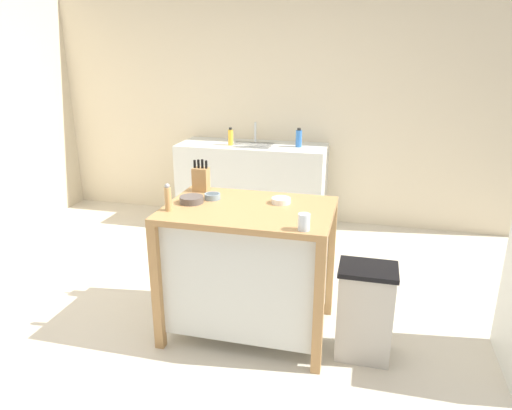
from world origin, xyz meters
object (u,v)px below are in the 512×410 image
at_px(kitchen_island, 249,264).
at_px(bottle_hand_soap, 299,138).
at_px(bowl_ceramic_wide, 212,196).
at_px(knife_block, 201,179).
at_px(sink_faucet, 255,132).
at_px(bowl_ceramic_small, 192,199).
at_px(trash_bin, 365,311).
at_px(drinking_cup, 304,222).
at_px(bowl_stoneware_deep, 281,200).
at_px(bottle_spray_cleaner, 231,137).
at_px(pepper_grinder, 168,198).

bearing_deg(kitchen_island, bottle_hand_soap, 90.07).
height_order(bowl_ceramic_wide, bottle_hand_soap, bottle_hand_soap).
bearing_deg(knife_block, sink_faucet, 92.37).
distance_m(bowl_ceramic_small, sink_faucet, 2.20).
relative_size(trash_bin, sink_faucet, 2.86).
height_order(bowl_ceramic_wide, drinking_cup, drinking_cup).
bearing_deg(kitchen_island, bowl_ceramic_small, -179.59).
xyz_separation_m(bowl_stoneware_deep, bottle_spray_cleaner, (-0.92, 1.83, 0.06)).
distance_m(kitchen_island, bottle_spray_cleaner, 2.15).
bearing_deg(drinking_cup, bowl_stoneware_deep, 116.30).
distance_m(trash_bin, sink_faucet, 2.73).
distance_m(bowl_stoneware_deep, bottle_spray_cleaner, 2.05).
bearing_deg(bowl_ceramic_wide, sink_faucet, 96.16).
height_order(pepper_grinder, sink_faucet, sink_faucet).
xyz_separation_m(bowl_stoneware_deep, bottle_hand_soap, (-0.19, 1.91, 0.07)).
bearing_deg(kitchen_island, pepper_grinder, -158.76).
bearing_deg(bowl_stoneware_deep, pepper_grinder, -154.35).
bearing_deg(knife_block, bottle_spray_cleaner, 99.93).
height_order(bowl_ceramic_wide, bottle_spray_cleaner, bottle_spray_cleaner).
bearing_deg(bowl_stoneware_deep, bowl_ceramic_small, -166.73).
relative_size(bowl_ceramic_small, trash_bin, 0.25).
distance_m(bowl_stoneware_deep, bowl_ceramic_wide, 0.48).
distance_m(pepper_grinder, bottle_hand_soap, 2.29).
distance_m(knife_block, pepper_grinder, 0.47).
distance_m(bowl_ceramic_small, drinking_cup, 0.87).
bearing_deg(bowl_ceramic_wide, pepper_grinder, -123.38).
bearing_deg(knife_block, bottle_hand_soap, 76.37).
relative_size(kitchen_island, pepper_grinder, 6.14).
xyz_separation_m(drinking_cup, sink_faucet, (-0.92, 2.51, 0.06)).
bearing_deg(pepper_grinder, sink_faucet, 90.73).
distance_m(kitchen_island, bowl_stoneware_deep, 0.49).
height_order(kitchen_island, drinking_cup, drinking_cup).
relative_size(kitchen_island, bowl_stoneware_deep, 8.62).
height_order(trash_bin, sink_faucet, sink_faucet).
relative_size(pepper_grinder, trash_bin, 0.29).
xyz_separation_m(pepper_grinder, bottle_spray_cleaner, (-0.25, 2.15, -0.00)).
xyz_separation_m(bowl_ceramic_small, bottle_spray_cleaner, (-0.33, 1.97, 0.06)).
distance_m(knife_block, bottle_spray_cleaner, 1.71).
bearing_deg(pepper_grinder, knife_block, 83.99).
bearing_deg(bottle_hand_soap, sink_faucet, 164.37).
relative_size(bowl_ceramic_small, bottle_spray_cleaner, 0.85).
bearing_deg(drinking_cup, bottle_spray_cleaner, 116.55).
bearing_deg(bowl_stoneware_deep, drinking_cup, -63.70).
height_order(bowl_stoneware_deep, trash_bin, bowl_stoneware_deep).
relative_size(drinking_cup, bottle_hand_soap, 0.49).
bearing_deg(kitchen_island, drinking_cup, -37.32).
bearing_deg(knife_block, trash_bin, -17.14).
relative_size(bowl_stoneware_deep, sink_faucet, 0.58).
xyz_separation_m(knife_block, bottle_hand_soap, (0.43, 1.77, -0.00)).
xyz_separation_m(knife_block, bottle_spray_cleaner, (-0.30, 1.69, -0.01)).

